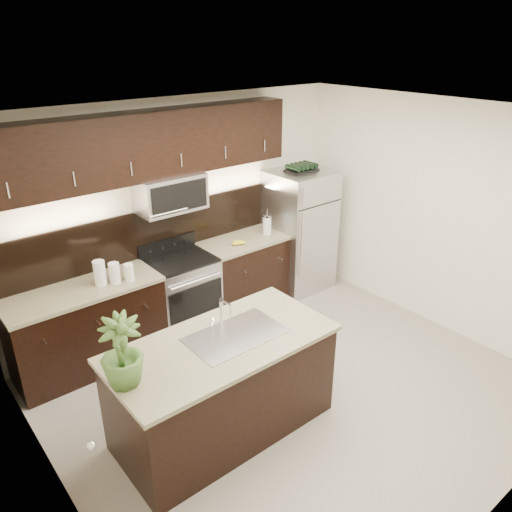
% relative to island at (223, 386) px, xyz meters
% --- Properties ---
extents(ground, '(4.50, 4.50, 0.00)m').
position_rel_island_xyz_m(ground, '(0.86, -0.01, -0.47)').
color(ground, gray).
rests_on(ground, ground).
extents(room_walls, '(4.52, 4.02, 2.71)m').
position_rel_island_xyz_m(room_walls, '(0.75, -0.04, 1.22)').
color(room_walls, silver).
rests_on(room_walls, ground).
extents(counter_run, '(3.51, 0.65, 0.94)m').
position_rel_island_xyz_m(counter_run, '(0.41, 1.68, -0.00)').
color(counter_run, black).
rests_on(counter_run, ground).
extents(upper_fixtures, '(3.49, 0.40, 1.66)m').
position_rel_island_xyz_m(upper_fixtures, '(0.43, 1.83, 1.67)').
color(upper_fixtures, black).
rests_on(upper_fixtures, counter_run).
extents(island, '(1.96, 0.96, 0.94)m').
position_rel_island_xyz_m(island, '(0.00, 0.00, 0.00)').
color(island, black).
rests_on(island, ground).
extents(sink_faucet, '(0.84, 0.50, 0.28)m').
position_rel_island_xyz_m(sink_faucet, '(0.15, 0.01, 0.48)').
color(sink_faucet, silver).
rests_on(sink_faucet, island).
extents(refrigerator, '(0.81, 0.73, 1.67)m').
position_rel_island_xyz_m(refrigerator, '(2.47, 1.62, 0.36)').
color(refrigerator, '#B2B2B7').
rests_on(refrigerator, ground).
extents(wine_rack, '(0.41, 0.26, 0.10)m').
position_rel_island_xyz_m(wine_rack, '(2.47, 1.62, 1.25)').
color(wine_rack, black).
rests_on(wine_rack, refrigerator).
extents(plant, '(0.40, 0.40, 0.56)m').
position_rel_island_xyz_m(plant, '(-0.88, 0.01, 0.75)').
color(plant, '#395A24').
rests_on(plant, island).
extents(canisters, '(0.38, 0.21, 0.27)m').
position_rel_island_xyz_m(canisters, '(-0.26, 1.60, 0.59)').
color(canisters, silver).
rests_on(canisters, counter_run).
extents(french_press, '(0.12, 0.12, 0.34)m').
position_rel_island_xyz_m(french_press, '(1.90, 1.63, 0.59)').
color(french_press, silver).
rests_on(french_press, counter_run).
extents(bananas, '(0.21, 0.19, 0.05)m').
position_rel_island_xyz_m(bananas, '(1.35, 1.60, 0.49)').
color(bananas, gold).
rests_on(bananas, counter_run).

